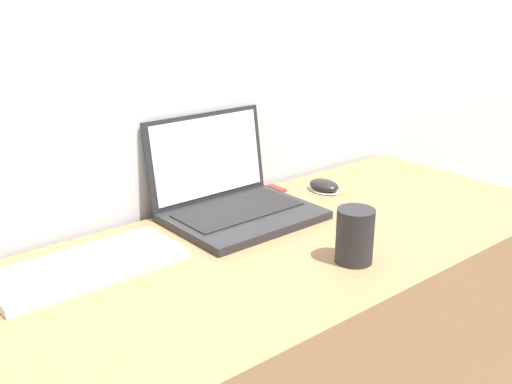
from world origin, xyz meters
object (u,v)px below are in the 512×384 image
laptop (231,196)px  usb_stick (276,188)px  computer_mouse (324,186)px  drink_cup (355,235)px  external_keyboard (88,267)px

laptop → usb_stick: laptop is taller
computer_mouse → usb_stick: (-0.09, 0.09, -0.01)m
drink_cup → usb_stick: size_ratio=1.92×
laptop → external_keyboard: 0.42m
drink_cup → usb_stick: (0.18, 0.44, -0.06)m
computer_mouse → usb_stick: bearing=136.1°
laptop → drink_cup: (0.03, -0.37, 0.01)m
computer_mouse → usb_stick: 0.13m
laptop → drink_cup: size_ratio=3.01×
laptop → drink_cup: laptop is taller
computer_mouse → external_keyboard: 0.72m
computer_mouse → drink_cup: bearing=-128.0°
laptop → external_keyboard: size_ratio=0.92×
drink_cup → usb_stick: 0.48m
usb_stick → laptop: bearing=-162.2°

